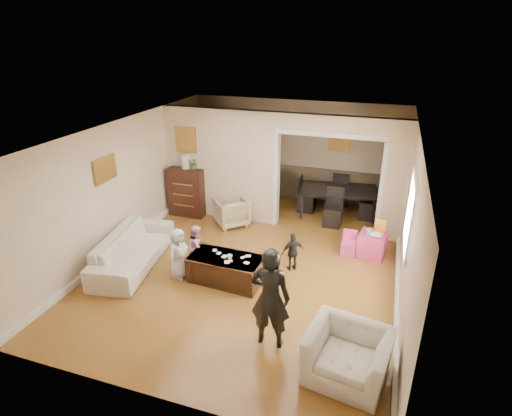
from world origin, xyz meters
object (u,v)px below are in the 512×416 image
(coffee_table, at_px, (226,269))
(coffee_cup, at_px, (230,257))
(dining_table, at_px, (337,202))
(child_kneel_a, at_px, (179,254))
(sofa, at_px, (133,249))
(play_table, at_px, (372,245))
(table_lamp, at_px, (186,161))
(cyan_cup, at_px, (368,232))
(armchair_back, at_px, (231,212))
(armchair_front, at_px, (348,355))
(adult_person, at_px, (270,298))
(child_toddler, at_px, (293,252))
(child_kneel_b, at_px, (197,246))
(dresser, at_px, (188,191))

(coffee_table, distance_m, coffee_cup, 0.31)
(dining_table, distance_m, child_kneel_a, 4.38)
(sofa, xyz_separation_m, play_table, (4.36, 1.78, -0.08))
(sofa, xyz_separation_m, child_kneel_a, (1.07, -0.13, 0.16))
(table_lamp, distance_m, cyan_cup, 4.47)
(armchair_back, bearing_deg, armchair_front, 87.29)
(armchair_back, distance_m, adult_person, 4.05)
(child_toddler, bearing_deg, dining_table, -134.17)
(coffee_cup, relative_size, child_toddler, 0.13)
(armchair_back, xyz_separation_m, coffee_cup, (0.87, -2.26, 0.21))
(cyan_cup, bearing_deg, armchair_back, 170.80)
(table_lamp, height_order, adult_person, adult_person)
(armchair_front, distance_m, adult_person, 1.25)
(table_lamp, relative_size, child_kneel_b, 0.42)
(sofa, distance_m, child_toddler, 3.07)
(play_table, bearing_deg, child_kneel_a, -149.81)
(dining_table, bearing_deg, cyan_cup, -74.02)
(table_lamp, bearing_deg, armchair_front, -43.11)
(child_kneel_b, bearing_deg, adult_person, -145.53)
(coffee_cup, xyz_separation_m, child_kneel_a, (-0.95, -0.10, -0.05))
(table_lamp, xyz_separation_m, child_toddler, (3.04, -1.72, -0.98))
(dining_table, xyz_separation_m, child_kneel_a, (-2.32, -3.71, 0.16))
(dresser, bearing_deg, armchair_front, -43.11)
(armchair_front, relative_size, dining_table, 0.56)
(coffee_cup, height_order, play_table, coffee_cup)
(adult_person, distance_m, child_toddler, 2.09)
(armchair_back, bearing_deg, play_table, 129.96)
(coffee_cup, bearing_deg, sofa, 179.14)
(play_table, bearing_deg, dresser, 170.93)
(child_kneel_a, bearing_deg, child_kneel_b, -4.01)
(armchair_front, bearing_deg, coffee_cup, 155.11)
(dresser, relative_size, child_kneel_b, 1.38)
(armchair_front, relative_size, cyan_cup, 13.00)
(dresser, bearing_deg, sofa, -88.46)
(armchair_back, relative_size, adult_person, 0.45)
(coffee_cup, xyz_separation_m, cyan_cup, (2.24, 1.76, -0.00))
(dresser, relative_size, cyan_cup, 14.75)
(child_kneel_a, bearing_deg, table_lamp, 37.89)
(sofa, relative_size, coffee_cup, 23.12)
(coffee_table, xyz_separation_m, play_table, (2.44, 1.76, 0.00))
(coffee_table, height_order, adult_person, adult_person)
(dining_table, bearing_deg, sofa, -142.56)
(coffee_cup, xyz_separation_m, adult_person, (1.10, -1.24, 0.25))
(adult_person, xyz_separation_m, child_toddler, (-0.15, 2.04, -0.40))
(cyan_cup, relative_size, child_kneel_b, 0.09)
(armchair_front, distance_m, table_lamp, 6.01)
(dining_table, distance_m, child_toddler, 2.84)
(armchair_front, distance_m, play_table, 3.34)
(sofa, height_order, armchair_back, sofa)
(child_kneel_a, bearing_deg, armchair_front, -99.74)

